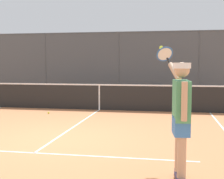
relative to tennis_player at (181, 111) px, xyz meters
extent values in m
plane|color=#C67A4C|center=(2.71, -2.03, -1.03)|extent=(60.00, 60.00, 0.00)
cube|color=white|center=(2.71, -0.92, -1.03)|extent=(6.20, 0.05, 0.01)
cube|color=white|center=(2.71, -3.80, -1.03)|extent=(0.05, 5.76, 0.01)
cylinder|color=#474C51|center=(-1.27, -11.30, 0.64)|extent=(0.07, 0.07, 3.34)
cylinder|color=#474C51|center=(2.71, -11.30, 0.64)|extent=(0.07, 0.07, 3.34)
cylinder|color=#474C51|center=(6.69, -11.30, 0.64)|extent=(0.07, 0.07, 3.34)
cylinder|color=#474C51|center=(2.71, -11.30, 2.26)|extent=(15.93, 0.05, 0.05)
cube|color=#474C51|center=(2.71, -11.30, 0.64)|extent=(15.93, 0.02, 3.34)
cube|color=#235B2D|center=(2.71, -11.95, 0.42)|extent=(18.93, 0.90, 2.90)
cube|color=#ADADA8|center=(2.71, -11.12, -0.96)|extent=(16.93, 0.18, 0.15)
cube|color=black|center=(2.71, -6.68, -0.58)|extent=(10.11, 0.02, 0.91)
cube|color=white|center=(2.71, -6.68, -0.10)|extent=(10.11, 0.04, 0.05)
cube|color=white|center=(2.71, -6.68, -0.58)|extent=(0.05, 0.04, 0.91)
cylinder|color=tan|center=(-0.02, 0.15, -0.54)|extent=(0.13, 0.13, 0.81)
cube|color=navy|center=(0.01, -0.12, -0.99)|extent=(0.13, 0.27, 0.09)
cylinder|color=tan|center=(0.01, -0.12, -0.54)|extent=(0.13, 0.13, 0.81)
cube|color=#3D7AC6|center=(-0.01, 0.02, -0.22)|extent=(0.26, 0.44, 0.26)
cube|color=#4C9E6B|center=(-0.01, 0.02, 0.16)|extent=(0.26, 0.52, 0.58)
cylinder|color=tan|center=(-0.03, 0.32, 0.18)|extent=(0.08, 0.08, 0.54)
cylinder|color=tan|center=(0.09, -0.44, 0.56)|extent=(0.23, 0.40, 0.30)
sphere|color=tan|center=(-0.01, 0.02, 0.60)|extent=(0.22, 0.22, 0.22)
cylinder|color=white|center=(-0.01, 0.02, 0.66)|extent=(0.28, 0.28, 0.08)
cube|color=white|center=(0.01, -0.10, 0.63)|extent=(0.21, 0.22, 0.02)
cylinder|color=black|center=(0.18, -0.67, 0.73)|extent=(0.09, 0.17, 0.13)
torus|color=#28569E|center=(0.25, -0.84, 0.85)|extent=(0.34, 0.28, 0.26)
cylinder|color=silver|center=(0.25, -0.84, 0.85)|extent=(0.28, 0.22, 0.21)
sphere|color=#CCDB33|center=(0.32, -1.01, 0.97)|extent=(0.07, 0.07, 0.07)
sphere|color=#CCDB33|center=(4.23, -5.47, -1.00)|extent=(0.07, 0.07, 0.07)
camera|label=1|loc=(0.17, 4.65, 0.69)|focal=50.37mm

